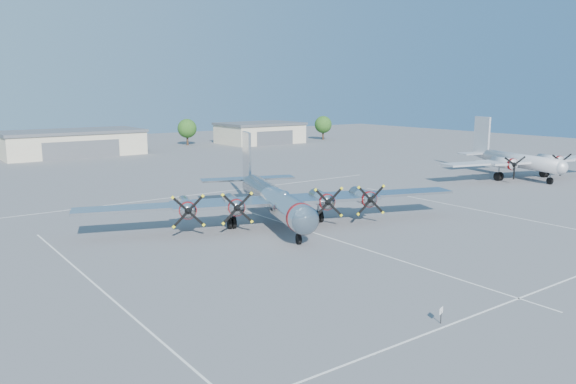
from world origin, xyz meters
TOP-DOWN VIEW (x-y plane):
  - ground at (0.00, 0.00)m, footprint 260.00×260.00m
  - parking_lines at (0.00, -1.75)m, footprint 60.00×50.08m
  - hangar_center at (0.00, 81.96)m, footprint 28.60×14.60m
  - hangar_east at (48.00, 81.96)m, footprint 20.60×14.60m
  - tree_east at (30.00, 88.00)m, footprint 4.80×4.80m
  - tree_far_east at (68.00, 80.00)m, footprint 4.80×4.80m
  - main_bomber_b29 at (-0.69, 6.10)m, footprint 46.05×38.43m
  - twin_engine_east at (47.83, 7.96)m, footprint 33.74×27.84m
  - info_placard at (-7.50, -21.54)m, footprint 0.50×0.21m

SIDE VIEW (x-z plane):
  - ground at x=0.00m, z-range 0.00..0.00m
  - main_bomber_b29 at x=-0.69m, z-range -4.35..4.35m
  - twin_engine_east at x=47.83m, z-range -4.65..4.65m
  - parking_lines at x=0.00m, z-range 0.00..0.01m
  - info_placard at x=-7.50m, z-range 0.20..1.20m
  - hangar_center at x=0.00m, z-range 0.01..5.41m
  - hangar_east at x=48.00m, z-range 0.01..5.41m
  - tree_east at x=30.00m, z-range 0.90..7.54m
  - tree_far_east at x=68.00m, z-range 0.90..7.54m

